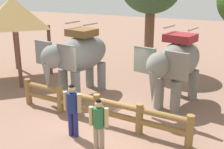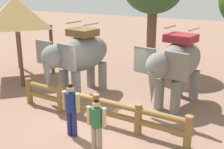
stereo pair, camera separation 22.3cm
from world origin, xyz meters
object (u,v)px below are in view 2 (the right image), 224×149
Objects in this scene: log_fence at (96,106)px; elephant_near_left at (79,56)px; tourist_man_in_blue at (97,121)px; thatched_shelter at (16,13)px; elephant_center at (176,63)px; tourist_woman_in_black at (71,106)px.

elephant_near_left is at bearing 133.25° from log_fence.
tourist_man_in_blue is 0.41× the size of thatched_shelter.
elephant_center reaches higher than tourist_man_in_blue.
elephant_near_left is 2.28× the size of tourist_man_in_blue.
tourist_woman_in_black is 1.07× the size of tourist_man_in_blue.
thatched_shelter reaches higher than tourist_man_in_blue.
tourist_man_in_blue is (2.79, -3.62, -0.82)m from elephant_near_left.
elephant_near_left is 4.49m from thatched_shelter.
tourist_woman_in_black is at bearing 158.89° from tourist_man_in_blue.
tourist_woman_in_black is (-2.32, -3.79, -0.73)m from elephant_center.
thatched_shelter is (-6.02, 2.87, 2.66)m from log_fence.
log_fence is 1.82× the size of elephant_center.
elephant_near_left is at bearing 127.70° from tourist_man_in_blue.
elephant_near_left is (-1.88, 2.00, 1.16)m from log_fence.
elephant_near_left reaches higher than log_fence.
tourist_woman_in_black is at bearing -62.59° from elephant_near_left.
tourist_man_in_blue reaches higher than log_fence.
thatched_shelter is (-4.14, 0.88, 1.51)m from elephant_near_left.
elephant_near_left is 1.01× the size of elephant_center.
tourist_woman_in_black is at bearing -101.33° from log_fence.
elephant_center is at bearing 58.45° from tourist_woman_in_black.
tourist_woman_in_black is (1.64, -3.17, -0.75)m from elephant_near_left.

